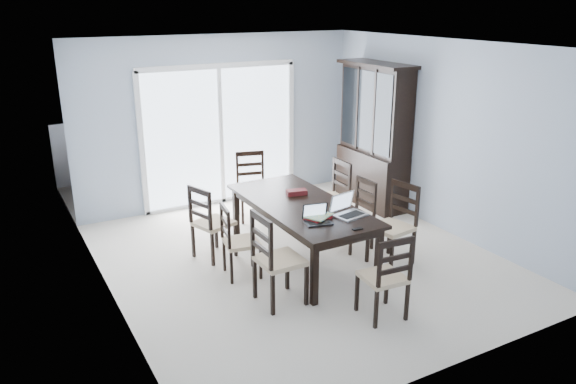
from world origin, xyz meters
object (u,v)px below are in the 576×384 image
object	(u,v)px
chair_right_far	(335,188)
chair_end_near	(389,269)
chair_left_near	(272,250)
chair_right_mid	(359,206)
hot_tub	(155,164)
chair_left_mid	(234,233)
laptop_dark	(318,219)
game_box	(297,192)
dining_table	(301,209)
chair_right_near	(398,215)
cell_phone	(357,229)
chair_end_far	(251,178)
laptop_silver	(351,211)
chair_left_far	(207,215)
china_hutch	(374,137)

from	to	relation	value
chair_right_far	chair_end_near	xyz separation A→B (m)	(-0.86, -2.25, -0.04)
chair_left_near	chair_right_mid	distance (m)	1.85
chair_right_mid	hot_tub	distance (m)	3.94
chair_left_mid	chair_right_far	bearing A→B (deg)	118.73
laptop_dark	chair_left_mid	bearing A→B (deg)	150.69
game_box	chair_end_near	bearing A→B (deg)	-91.63
dining_table	chair_right_near	size ratio (longest dim) A/B	1.92
dining_table	chair_right_far	xyz separation A→B (m)	(0.92, 0.64, -0.07)
chair_left_mid	cell_phone	bearing A→B (deg)	54.27
chair_left_mid	chair_right_near	distance (m)	1.99
chair_end_far	game_box	bearing A→B (deg)	104.23
cell_phone	chair_right_far	bearing A→B (deg)	70.67
dining_table	laptop_silver	size ratio (longest dim) A/B	5.53
chair_right_near	chair_right_mid	world-z (taller)	chair_right_near
hot_tub	chair_end_near	bearing A→B (deg)	-81.18
chair_end_far	hot_tub	xyz separation A→B (m)	(-0.88, 1.94, -0.14)
game_box	hot_tub	size ratio (longest dim) A/B	0.14
chair_right_mid	chair_end_far	distance (m)	1.82
dining_table	hot_tub	size ratio (longest dim) A/B	1.25
laptop_dark	game_box	distance (m)	0.98
game_box	dining_table	bearing A→B (deg)	-110.04
chair_left_far	game_box	xyz separation A→B (m)	(1.09, -0.28, 0.20)
laptop_dark	laptop_silver	size ratio (longest dim) A/B	0.81
laptop_silver	game_box	world-z (taller)	laptop_silver
chair_right_near	chair_end_near	xyz separation A→B (m)	(-0.95, -1.02, -0.04)
game_box	laptop_dark	bearing A→B (deg)	-105.92
chair_left_mid	game_box	xyz separation A→B (m)	(1.00, 0.30, 0.24)
chair_right_far	chair_left_far	bearing A→B (deg)	91.90
game_box	hot_tub	distance (m)	3.42
chair_left_mid	cell_phone	world-z (taller)	chair_left_mid
laptop_silver	chair_right_near	bearing A→B (deg)	-7.16
china_hutch	chair_left_mid	size ratio (longest dim) A/B	2.16
chair_right_mid	game_box	distance (m)	0.85
chair_end_far	laptop_dark	bearing A→B (deg)	97.84
china_hutch	laptop_dark	distance (m)	2.90
cell_phone	dining_table	bearing A→B (deg)	103.36
chair_left_near	chair_left_mid	xyz separation A→B (m)	(-0.08, 0.78, -0.09)
chair_end_near	hot_tub	world-z (taller)	chair_end_near
chair_right_far	dining_table	bearing A→B (deg)	125.13
laptop_silver	chair_right_far	bearing A→B (deg)	52.46
chair_end_far	laptop_dark	distance (m)	2.33
chair_right_far	chair_end_near	bearing A→B (deg)	159.17
laptop_dark	dining_table	bearing A→B (deg)	88.44
dining_table	china_hutch	xyz separation A→B (m)	(2.02, 1.25, 0.40)
dining_table	cell_phone	xyz separation A→B (m)	(0.11, -1.00, 0.08)
china_hutch	chair_left_far	bearing A→B (deg)	-167.50
cell_phone	hot_tub	world-z (taller)	hot_tub
chair_left_mid	chair_left_near	bearing A→B (deg)	15.22
chair_end_far	laptop_silver	bearing A→B (deg)	108.65
laptop_silver	chair_end_near	bearing A→B (deg)	-113.66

